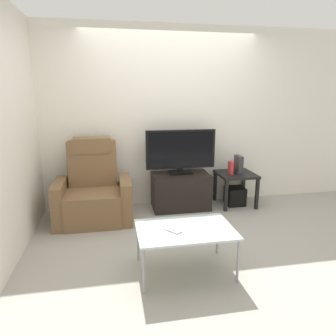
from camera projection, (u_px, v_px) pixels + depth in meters
ground_plane at (187, 232)px, 3.77m from camera, size 6.40×6.40×0.00m
wall_back at (170, 118)px, 4.53m from camera, size 6.40×0.06×2.60m
wall_side at (10, 130)px, 3.12m from camera, size 0.06×4.48×2.60m
tv_stand at (181, 191)px, 4.51m from camera, size 0.82×0.48×0.52m
television at (181, 151)px, 4.39m from camera, size 1.00×0.20×0.64m
recliner_armchair at (93, 192)px, 4.09m from camera, size 0.98×0.78×1.08m
side_table at (236, 178)px, 4.61m from camera, size 0.54×0.54×0.50m
subwoofer_box at (235, 196)px, 4.68m from camera, size 0.27×0.27×0.27m
book_upright at (231, 168)px, 4.53m from camera, size 0.04×0.12×0.19m
game_console at (238, 164)px, 4.58m from camera, size 0.07×0.20×0.26m
coffee_table at (185, 231)px, 2.86m from camera, size 0.90×0.60×0.44m
cell_phone at (173, 231)px, 2.80m from camera, size 0.15×0.16×0.01m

